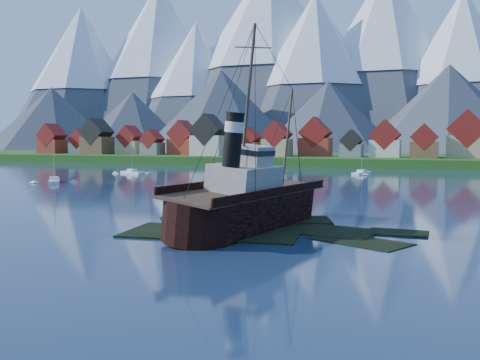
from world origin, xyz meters
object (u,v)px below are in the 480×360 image
(tugboat_wreck, at_px, (252,201))
(sailboat_e, at_px, (362,173))
(sailboat_a, at_px, (54,182))
(sailboat_c, at_px, (132,173))

(tugboat_wreck, xyz_separation_m, sailboat_e, (-1.76, 95.04, -2.62))
(tugboat_wreck, xyz_separation_m, sailboat_a, (-62.17, 41.08, -2.62))
(sailboat_e, bearing_deg, tugboat_wreck, -74.53)
(sailboat_c, bearing_deg, sailboat_e, -48.27)
(sailboat_c, xyz_separation_m, sailboat_e, (60.63, 21.58, -0.02))
(tugboat_wreck, distance_m, sailboat_e, 95.09)
(sailboat_a, relative_size, sailboat_c, 0.97)
(sailboat_e, bearing_deg, sailboat_c, -146.00)
(tugboat_wreck, height_order, sailboat_c, tugboat_wreck)
(sailboat_a, bearing_deg, tugboat_wreck, -72.06)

